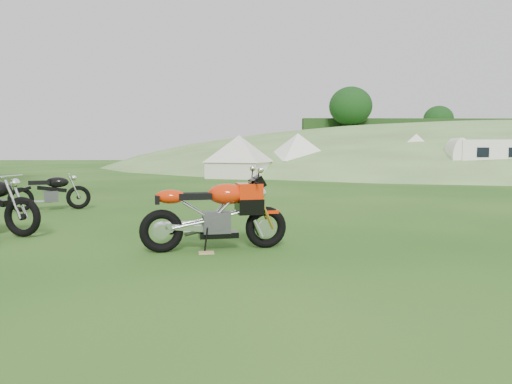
{
  "coord_description": "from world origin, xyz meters",
  "views": [
    {
      "loc": [
        -0.01,
        -6.43,
        1.53
      ],
      "look_at": [
        0.24,
        0.4,
        0.93
      ],
      "focal_mm": 35.0,
      "sensor_mm": 36.0,
      "label": 1
    }
  ],
  "objects_px": {
    "vintage_moto_d": "(50,191)",
    "tent_right": "(416,154)",
    "caravan": "(494,160)",
    "tent_left": "(239,155)",
    "sport_motorcycle": "(215,208)",
    "plywood_board": "(206,253)",
    "tent_mid": "(298,154)"
  },
  "relations": [
    {
      "from": "tent_mid",
      "to": "tent_right",
      "type": "xyz_separation_m",
      "value": [
        6.41,
        -0.98,
        -0.01
      ]
    },
    {
      "from": "tent_left",
      "to": "caravan",
      "type": "distance_m",
      "value": 12.38
    },
    {
      "from": "plywood_board",
      "to": "caravan",
      "type": "xyz_separation_m",
      "value": [
        12.64,
        16.14,
        0.98
      ]
    },
    {
      "from": "tent_left",
      "to": "tent_mid",
      "type": "bearing_deg",
      "value": 54.27
    },
    {
      "from": "sport_motorcycle",
      "to": "plywood_board",
      "type": "distance_m",
      "value": 0.68
    },
    {
      "from": "caravan",
      "to": "plywood_board",
      "type": "bearing_deg",
      "value": -119.67
    },
    {
      "from": "tent_mid",
      "to": "caravan",
      "type": "distance_m",
      "value": 10.02
    },
    {
      "from": "tent_left",
      "to": "plywood_board",
      "type": "bearing_deg",
      "value": -70.72
    },
    {
      "from": "plywood_board",
      "to": "tent_left",
      "type": "bearing_deg",
      "value": 88.38
    },
    {
      "from": "tent_right",
      "to": "caravan",
      "type": "distance_m",
      "value": 4.48
    },
    {
      "from": "tent_right",
      "to": "caravan",
      "type": "height_order",
      "value": "tent_right"
    },
    {
      "from": "tent_mid",
      "to": "caravan",
      "type": "bearing_deg",
      "value": -47.14
    },
    {
      "from": "plywood_board",
      "to": "caravan",
      "type": "relative_size",
      "value": 0.05
    },
    {
      "from": "sport_motorcycle",
      "to": "tent_mid",
      "type": "xyz_separation_m",
      "value": [
        3.71,
        20.66,
        0.6
      ]
    },
    {
      "from": "tent_left",
      "to": "caravan",
      "type": "relative_size",
      "value": 0.65
    },
    {
      "from": "plywood_board",
      "to": "tent_right",
      "type": "relative_size",
      "value": 0.08
    },
    {
      "from": "vintage_moto_d",
      "to": "tent_right",
      "type": "distance_m",
      "value": 20.61
    },
    {
      "from": "tent_mid",
      "to": "tent_right",
      "type": "distance_m",
      "value": 6.48
    },
    {
      "from": "tent_mid",
      "to": "vintage_moto_d",
      "type": "bearing_deg",
      "value": -135.75
    },
    {
      "from": "tent_right",
      "to": "tent_mid",
      "type": "bearing_deg",
      "value": -167.92
    },
    {
      "from": "tent_mid",
      "to": "caravan",
      "type": "height_order",
      "value": "tent_mid"
    },
    {
      "from": "caravan",
      "to": "tent_right",
      "type": "bearing_deg",
      "value": 130.92
    },
    {
      "from": "sport_motorcycle",
      "to": "vintage_moto_d",
      "type": "height_order",
      "value": "sport_motorcycle"
    },
    {
      "from": "tent_left",
      "to": "vintage_moto_d",
      "type": "bearing_deg",
      "value": -88.19
    },
    {
      "from": "tent_right",
      "to": "sport_motorcycle",
      "type": "bearing_deg",
      "value": -96.44
    },
    {
      "from": "sport_motorcycle",
      "to": "caravan",
      "type": "height_order",
      "value": "caravan"
    },
    {
      "from": "caravan",
      "to": "tent_mid",
      "type": "bearing_deg",
      "value": 160.07
    },
    {
      "from": "tent_mid",
      "to": "tent_right",
      "type": "height_order",
      "value": "tent_mid"
    },
    {
      "from": "tent_right",
      "to": "caravan",
      "type": "relative_size",
      "value": 0.67
    },
    {
      "from": "vintage_moto_d",
      "to": "tent_left",
      "type": "height_order",
      "value": "tent_left"
    },
    {
      "from": "sport_motorcycle",
      "to": "tent_mid",
      "type": "height_order",
      "value": "tent_mid"
    },
    {
      "from": "vintage_moto_d",
      "to": "tent_right",
      "type": "height_order",
      "value": "tent_right"
    }
  ]
}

